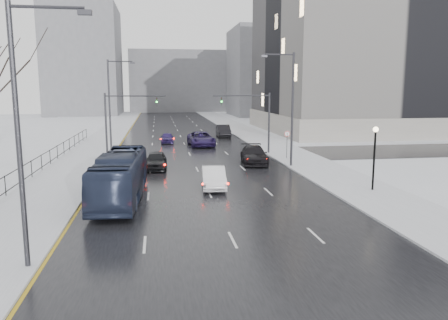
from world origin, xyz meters
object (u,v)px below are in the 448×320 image
streetlight_l_far (111,101)px  mast_signal_right (259,116)px  sedan_center_near (156,160)px  sedan_right_distant (223,131)px  lamppost_r_mid (375,149)px  sedan_right_cross (201,139)px  mast_signal_left (117,117)px  sedan_right_near (214,177)px  sedan_center_far (167,138)px  bus (120,176)px  streetlight_l_near (24,125)px  streetlight_r_mid (290,104)px  sedan_right_far (254,155)px  no_uturn_sign (287,137)px

streetlight_l_far → mast_signal_right: streetlight_l_far is taller
streetlight_l_far → sedan_center_near: (4.67, -11.41, -4.81)m
mast_signal_right → sedan_right_distant: mast_signal_right is taller
lamppost_r_mid → sedan_right_cross: bearing=109.6°
mast_signal_left → sedan_right_cross: (9.24, 7.53, -3.21)m
sedan_center_near → sedan_right_near: 8.83m
sedan_center_near → sedan_center_far: size_ratio=1.15×
mast_signal_right → bus: (-12.99, -17.66, -2.59)m
streetlight_l_near → mast_signal_left: bearing=88.3°
lamppost_r_mid → sedan_right_near: size_ratio=0.94×
streetlight_r_mid → sedan_right_cross: (-6.25, 15.53, -4.72)m
lamppost_r_mid → mast_signal_left: 25.71m
mast_signal_left → bus: mast_signal_left is taller
streetlight_l_near → sedan_center_far: streetlight_l_near is taller
lamppost_r_mid → bus: lamppost_r_mid is taller
mast_signal_right → sedan_right_cross: size_ratio=1.06×
streetlight_r_mid → mast_signal_left: (-15.49, 8.00, -1.51)m
mast_signal_right → mast_signal_left: (-14.65, 0.00, 0.00)m
streetlight_r_mid → sedan_right_far: streetlight_r_mid is taller
sedan_right_near → lamppost_r_mid: bearing=-10.4°
streetlight_l_far → streetlight_r_mid: bearing=-36.3°
sedan_right_distant → mast_signal_right: bearing=-83.0°
streetlight_r_mid → no_uturn_sign: (1.03, 4.00, -3.32)m
sedan_center_near → sedan_center_far: bearing=88.0°
lamppost_r_mid → bus: bearing=178.8°
sedan_right_near → streetlight_l_near: bearing=-120.1°
no_uturn_sign → sedan_center_near: size_ratio=0.60×
streetlight_r_mid → streetlight_l_near: (-16.33, -20.00, 0.00)m
sedan_center_near → sedan_right_distant: (9.59, 24.45, 0.09)m
mast_signal_left → sedan_right_far: mast_signal_left is taller
sedan_right_cross → sedan_right_far: size_ratio=1.11×
streetlight_l_near → no_uturn_sign: streetlight_l_near is taller
sedan_right_cross → streetlight_l_near: bearing=-108.9°
sedan_right_cross → sedan_right_near: bearing=-96.6°
no_uturn_sign → lamppost_r_mid: bearing=-82.7°
lamppost_r_mid → sedan_center_near: 18.08m
no_uturn_sign → sedan_right_distant: size_ratio=0.52×
no_uturn_sign → bus: bearing=-137.4°
sedan_right_near → mast_signal_right: bearing=70.1°
bus → sedan_right_distant: size_ratio=2.05×
sedan_center_near → streetlight_l_near: bearing=-100.4°
streetlight_l_near → streetlight_l_far: (0.00, 32.00, 0.00)m
lamppost_r_mid → mast_signal_left: mast_signal_left is taller
streetlight_r_mid → streetlight_l_near: same height
no_uturn_sign → sedan_center_near: bearing=-165.0°
sedan_right_cross → mast_signal_left: bearing=-143.9°
streetlight_l_near → sedan_right_far: (13.68, 22.18, -4.77)m
streetlight_r_mid → sedan_center_far: streetlight_r_mid is taller
sedan_center_far → lamppost_r_mid: bearing=-64.6°
no_uturn_sign → sedan_right_far: bearing=-153.7°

